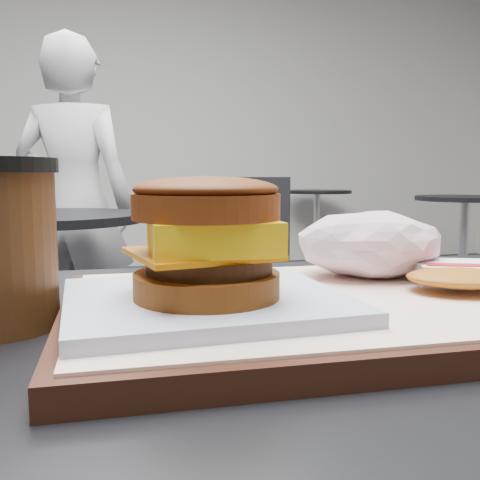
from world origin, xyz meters
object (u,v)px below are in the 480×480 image
at_px(serving_tray, 314,308).
at_px(patron, 74,205).
at_px(crumpled_wrapper, 369,243).
at_px(neighbor_table, 48,269).
at_px(neighbor_chair, 213,271).
at_px(breakfast_sandwich, 207,254).
at_px(hash_brown, 466,275).

distance_m(serving_tray, patron, 2.20).
bearing_deg(serving_tray, crumpled_wrapper, 39.65).
relative_size(neighbor_table, neighbor_chair, 0.85).
relative_size(serving_tray, breakfast_sandwich, 1.90).
xyz_separation_m(crumpled_wrapper, neighbor_table, (-0.47, 1.56, -0.27)).
relative_size(neighbor_chair, patron, 0.58).
xyz_separation_m(crumpled_wrapper, neighbor_chair, (0.15, 1.61, -0.31)).
relative_size(hash_brown, neighbor_chair, 0.15).
height_order(serving_tray, hash_brown, hash_brown).
bearing_deg(neighbor_chair, serving_tray, -97.68).
distance_m(breakfast_sandwich, patron, 2.22).
bearing_deg(crumpled_wrapper, serving_tray, -140.35).
bearing_deg(serving_tray, patron, 98.55).
relative_size(breakfast_sandwich, hash_brown, 1.52).
bearing_deg(breakfast_sandwich, neighbor_table, 100.23).
height_order(crumpled_wrapper, patron, patron).
distance_m(hash_brown, neighbor_table, 1.73).
bearing_deg(patron, crumpled_wrapper, 119.55).
xyz_separation_m(hash_brown, neighbor_chair, (0.09, 1.68, -0.29)).
height_order(neighbor_table, patron, patron).
height_order(neighbor_chair, patron, patron).
xyz_separation_m(serving_tray, hash_brown, (0.13, -0.00, 0.02)).
height_order(serving_tray, neighbor_table, serving_tray).
xyz_separation_m(serving_tray, breakfast_sandwich, (-0.09, -0.03, 0.05)).
distance_m(crumpled_wrapper, patron, 2.15).
bearing_deg(patron, neighbor_table, 102.39).
relative_size(hash_brown, neighbor_table, 0.18).
bearing_deg(neighbor_table, serving_tray, -76.60).
distance_m(crumpled_wrapper, neighbor_chair, 1.65).
xyz_separation_m(serving_tray, neighbor_chair, (0.23, 1.68, -0.27)).
height_order(crumpled_wrapper, neighbor_chair, neighbor_chair).
bearing_deg(patron, serving_tray, 117.18).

